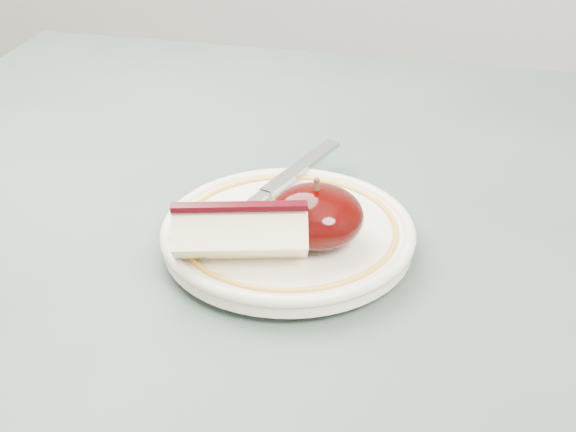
% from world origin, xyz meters
% --- Properties ---
extents(table, '(0.90, 0.90, 0.75)m').
position_xyz_m(table, '(0.00, 0.00, 0.66)').
color(table, brown).
rests_on(table, ground).
extents(plate, '(0.18, 0.18, 0.02)m').
position_xyz_m(plate, '(-0.03, 0.03, 0.76)').
color(plate, '#F4E8CD').
rests_on(plate, table).
extents(apple_half, '(0.07, 0.06, 0.05)m').
position_xyz_m(apple_half, '(-0.01, 0.01, 0.79)').
color(apple_half, black).
rests_on(apple_half, plate).
extents(apple_wedge, '(0.09, 0.06, 0.04)m').
position_xyz_m(apple_wedge, '(-0.05, -0.02, 0.79)').
color(apple_wedge, '#F5E4B4').
rests_on(apple_wedge, plate).
extents(fork, '(0.08, 0.20, 0.00)m').
position_xyz_m(fork, '(-0.06, 0.06, 0.77)').
color(fork, gray).
rests_on(fork, plate).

